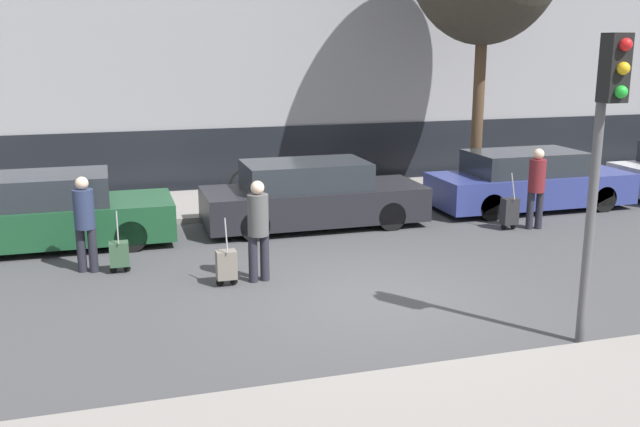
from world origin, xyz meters
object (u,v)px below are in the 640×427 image
parked_car_2 (529,182)px  pedestrian_left (85,219)px  trolley_center (226,265)px  parked_bicycle (266,182)px  parked_car_1 (312,196)px  trolley_left (119,254)px  pedestrian_right (537,184)px  trolley_right (510,211)px  pedestrian_center (258,225)px  traffic_light (605,130)px  parked_car_0 (50,213)px

parked_car_2 → pedestrian_left: pedestrian_left is taller
trolley_center → parked_bicycle: bearing=71.9°
parked_car_1 → trolley_left: bearing=-152.4°
pedestrian_left → parked_bicycle: 6.07m
pedestrian_right → trolley_left: bearing=-167.7°
trolley_center → trolley_right: 6.48m
pedestrian_center → trolley_right: pedestrian_center is taller
trolley_center → traffic_light: 5.95m
parked_car_2 → pedestrian_center: size_ratio=2.80×
trolley_right → parked_car_0: bearing=171.4°
pedestrian_left → pedestrian_right: (8.90, 0.37, 0.03)m
parked_car_1 → parked_car_0: bearing=-179.3°
parked_car_1 → trolley_right: (3.86, -1.44, -0.26)m
parked_car_1 → traffic_light: size_ratio=1.19×
trolley_center → trolley_right: size_ratio=0.93×
pedestrian_left → trolley_center: size_ratio=1.47×
trolley_left → trolley_right: trolley_right is taller
parked_car_1 → traffic_light: bearing=-76.2°
pedestrian_center → trolley_center: pedestrian_center is taller
parked_car_1 → parked_car_2: size_ratio=0.99×
parked_car_0 → pedestrian_left: (0.68, -1.83, 0.27)m
parked_car_0 → parked_bicycle: parked_car_0 is taller
pedestrian_right → trolley_right: pedestrian_right is taller
trolley_center → trolley_right: (6.21, 1.83, 0.04)m
trolley_left → traffic_light: size_ratio=0.27×
parked_car_2 → trolley_center: bearing=-155.9°
trolley_left → pedestrian_right: bearing=3.8°
trolley_left → parked_car_2: bearing=13.5°
pedestrian_center → pedestrian_left: bearing=146.4°
pedestrian_left → pedestrian_center: 2.99m
parked_car_2 → parked_car_0: bearing=-178.8°
parked_car_1 → traffic_light: traffic_light is taller
parked_car_0 → trolley_right: parked_car_0 is taller
parked_car_0 → trolley_right: 9.14m
parked_car_1 → pedestrian_right: bearing=-19.0°
parked_car_1 → pedestrian_center: size_ratio=2.78×
pedestrian_center → parked_bicycle: size_ratio=0.94×
trolley_left → parked_bicycle: parked_bicycle is taller
pedestrian_right → traffic_light: size_ratio=0.43×
parked_car_1 → parked_bicycle: parked_car_1 is taller
parked_car_0 → trolley_right: size_ratio=3.69×
parked_car_0 → pedestrian_right: 9.69m
pedestrian_left → trolley_right: 8.39m
pedestrian_left → trolley_center: bearing=167.4°
pedestrian_right → pedestrian_left: bearing=-169.2°
parked_car_0 → trolley_right: bearing=-8.6°
trolley_center → parked_car_2: bearing=24.1°
pedestrian_right → parked_bicycle: pedestrian_right is taller
trolley_left → trolley_center: trolley_center is taller
trolley_right → parked_bicycle: trolley_right is taller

